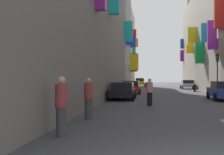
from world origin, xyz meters
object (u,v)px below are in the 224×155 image
parked_car_silver (188,84)px  parked_car_red (131,87)px  parked_car_yellow (140,82)px  parked_car_blue (224,90)px  scooter_red (147,85)px  pedestrian_near_right (150,92)px  pedestrian_crossing (88,99)px  scooter_green (137,87)px  parked_car_black (123,90)px  scooter_black (195,88)px  pedestrian_near_left (61,106)px  traffic_light_near_corner (217,67)px

parked_car_silver → parked_car_red: bearing=-117.1°
parked_car_yellow → parked_car_blue: 36.13m
scooter_red → pedestrian_near_right: (0.54, -31.30, 0.38)m
scooter_red → pedestrian_crossing: pedestrian_crossing is taller
scooter_red → scooter_green: (-1.10, -9.93, -0.00)m
pedestrian_near_right → parked_car_yellow: bearing=92.7°
parked_car_red → pedestrian_crossing: bearing=-91.7°
parked_car_black → parked_car_silver: bearing=71.3°
parked_car_yellow → scooter_black: bearing=-70.6°
parked_car_silver → scooter_red: (-6.15, 3.43, -0.25)m
scooter_black → pedestrian_near_left: (-8.09, -29.82, 0.44)m
parked_car_black → scooter_black: parked_car_black is taller
parked_car_red → pedestrian_near_left: bearing=-91.7°
scooter_black → pedestrian_near_right: size_ratio=1.15×
parked_car_yellow → scooter_red: 9.25m
traffic_light_near_corner → pedestrian_crossing: bearing=-117.0°
pedestrian_near_right → traffic_light_near_corner: bearing=59.6°
scooter_black → pedestrian_near_left: bearing=-105.2°
parked_car_black → scooter_red: bearing=86.5°
scooter_black → traffic_light_near_corner: 9.03m
parked_car_blue → parked_car_yellow: bearing=102.0°
parked_car_black → pedestrian_near_left: size_ratio=2.42×
pedestrian_near_left → pedestrian_near_right: bearing=75.8°
pedestrian_near_left → parked_car_silver: bearing=77.8°
parked_car_yellow → parked_car_black: 35.47m
parked_car_yellow → scooter_red: bearing=-81.4°
scooter_black → scooter_red: bearing=116.9°
parked_car_black → parked_car_red: bearing=88.7°
parked_car_red → parked_car_silver: 16.60m
parked_car_yellow → pedestrian_near_right: pedestrian_near_right is taller
scooter_green → traffic_light_near_corner: 13.45m
parked_car_black → pedestrian_near_right: (2.13, -4.96, 0.11)m
scooter_black → scooter_green: (-7.10, 1.90, -0.00)m
scooter_black → pedestrian_crossing: 27.31m
parked_car_yellow → scooter_green: (0.28, -19.06, -0.35)m
pedestrian_crossing → traffic_light_near_corner: size_ratio=0.44×
parked_car_red → parked_car_blue: 10.99m
scooter_green → parked_car_red: bearing=-92.1°
pedestrian_crossing → pedestrian_near_right: bearing=69.1°
parked_car_yellow → pedestrian_near_left: pedestrian_near_left is taller
pedestrian_near_left → traffic_light_near_corner: traffic_light_near_corner is taller
scooter_black → parked_car_red: bearing=-139.2°
parked_car_silver → parked_car_blue: parked_car_blue is taller
parked_car_blue → scooter_black: size_ratio=2.21×
parked_car_blue → scooter_red: parked_car_blue is taller
parked_car_yellow → pedestrian_near_left: (-0.71, -50.78, 0.09)m
scooter_red → traffic_light_near_corner: (6.87, -20.52, 2.27)m
parked_car_blue → traffic_light_near_corner: traffic_light_near_corner is taller
parked_car_blue → pedestrian_crossing: pedestrian_crossing is taller
parked_car_blue → scooter_black: parked_car_blue is taller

